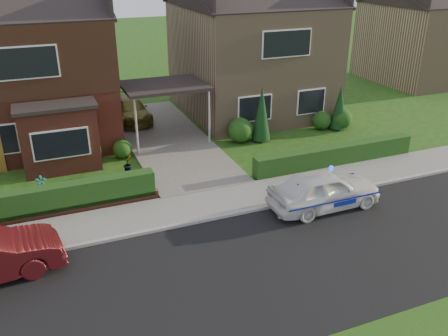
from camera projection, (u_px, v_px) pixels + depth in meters
ground at (270, 266)px, 13.76m from camera, size 120.00×120.00×0.00m
road at (270, 266)px, 13.76m from camera, size 60.00×6.00×0.02m
kerb at (230, 215)px, 16.31m from camera, size 60.00×0.16×0.12m
sidewalk at (219, 202)px, 17.20m from camera, size 60.00×2.00×0.10m
driveway at (167, 139)px, 23.02m from camera, size 3.80×12.00×0.12m
house_left at (25, 59)px, 21.93m from camera, size 7.50×9.53×7.25m
house_right at (250, 46)px, 26.05m from camera, size 7.50×8.06×7.25m
carport_link at (164, 87)px, 21.91m from camera, size 3.80×3.00×2.77m
dwarf_wall at (48, 213)px, 16.17m from camera, size 7.70×0.25×0.36m
hedge_left at (49, 216)px, 16.37m from camera, size 7.50×0.55×0.90m
hedge_right at (334, 165)px, 20.26m from camera, size 7.50×0.55×0.80m
shrub_left_mid at (85, 152)px, 19.96m from camera, size 1.32×1.32×1.32m
shrub_left_near at (122, 149)px, 20.86m from camera, size 0.84×0.84×0.84m
shrub_right_near at (240, 130)px, 22.54m from camera, size 1.20×1.20×1.20m
shrub_right_mid at (322, 120)px, 24.25m from camera, size 0.96×0.96×0.96m
shrub_right_far at (341, 119)px, 24.32m from camera, size 1.08×1.08×1.08m
conifer_a at (261, 115)px, 22.43m from camera, size 0.90×0.90×2.60m
conifer_b at (339, 109)px, 24.02m from camera, size 0.90×0.90×2.20m
neighbour_right at (422, 43)px, 33.05m from camera, size 6.50×7.00×5.20m
police_car at (324, 190)px, 16.64m from camera, size 3.73×4.07×1.55m
driveway_car at (131, 109)px, 25.24m from camera, size 1.74×4.01×1.15m
potted_plant_a at (42, 187)px, 17.54m from camera, size 0.44×0.32×0.79m
potted_plant_b at (128, 164)px, 19.47m from camera, size 0.52×0.50×0.73m
potted_plant_c at (57, 193)px, 17.18m from camera, size 0.44×0.44×0.68m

